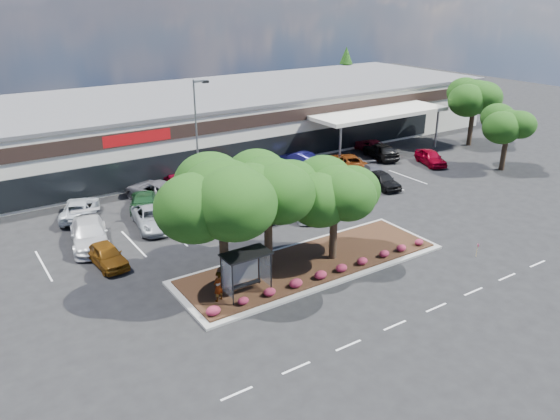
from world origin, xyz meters
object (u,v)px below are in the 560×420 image
survey_stake (477,249)px  car_1 (106,255)px  car_0 (89,234)px  light_pole (199,157)px

survey_stake → car_1: bearing=149.3°
car_0 → car_1: bearing=-77.4°
car_0 → car_1: 3.59m
survey_stake → car_1: (-20.92, 12.42, 0.13)m
survey_stake → car_0: (-21.00, 16.01, 0.26)m
light_pole → survey_stake: 21.12m
survey_stake → car_0: 26.41m
light_pole → car_1: (-8.97, -4.51, -3.97)m
survey_stake → car_1: car_1 is taller
light_pole → car_1: size_ratio=2.49×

